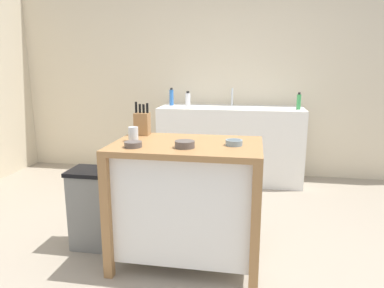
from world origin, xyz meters
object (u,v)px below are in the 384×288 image
Objects in this scene: bottle_spray_cleaner at (171,97)px; bowl_stoneware_deep at (133,144)px; sink_faucet at (232,97)px; bowl_ceramic_small at (185,144)px; bowl_ceramic_wide at (234,142)px; kitchen_island at (187,196)px; drinking_cup at (133,134)px; bottle_hand_soap at (299,102)px; trash_bin at (95,208)px; bottle_dish_soap at (188,99)px; knife_block at (142,123)px.

bowl_stoneware_deep is at bearing -83.31° from bottle_spray_cleaner.
sink_faucet reaches higher than bowl_stoneware_deep.
sink_faucet is at bearing 85.98° from bowl_ceramic_small.
bowl_ceramic_wide reaches higher than bowl_stoneware_deep.
drinking_cup is at bearing 179.46° from kitchen_island.
bottle_spray_cleaner reaches higher than bottle_hand_soap.
bottle_spray_cleaner is at bearing 85.00° from trash_bin.
drinking_cup is 2.17m from sink_faucet.
bowl_stoneware_deep is 0.20m from drinking_cup.
bottle_hand_soap is (0.93, 2.00, 0.09)m from bowl_ceramic_small.
kitchen_island is at bearing -73.91° from bottle_spray_cleaner.
bowl_ceramic_small is 2.25m from sink_faucet.
bottle_spray_cleaner is 1.53m from bottle_hand_soap.
bowl_ceramic_small is 1.28× the size of drinking_cup.
bowl_ceramic_wide is at bearing -108.23° from bottle_hand_soap.
bowl_ceramic_wide is (0.65, 0.16, 0.00)m from bowl_stoneware_deep.
kitchen_island is 1.63× the size of trash_bin.
kitchen_island is 5.26× the size of bottle_hand_soap.
bowl_ceramic_small is (0.01, -0.14, 0.41)m from kitchen_island.
sink_faucet reaches higher than bowl_ceramic_wide.
drinking_cup is at bearing -12.75° from trash_bin.
bowl_stoneware_deep is 1.15× the size of drinking_cup.
bowl_ceramic_wide is 0.58× the size of bottle_hand_soap.
bowl_ceramic_wide is 0.33m from bowl_ceramic_small.
bottle_spray_cleaner is (-0.91, 2.04, 0.11)m from bowl_ceramic_wide.
bottle_dish_soap is 0.95× the size of bottle_hand_soap.
drinking_cup is at bearing -104.82° from sink_faucet.
bowl_ceramic_small is 2.21m from bottle_hand_soap.
bowl_ceramic_wide is at bearing -1.46° from drinking_cup.
sink_faucet is at bearing 77.78° from bowl_stoneware_deep.
drinking_cup is (-0.06, 0.18, 0.03)m from bowl_stoneware_deep.
bottle_spray_cleaner is at bearing 105.41° from bowl_ceramic_small.
bowl_ceramic_wide reaches higher than trash_bin.
bottle_spray_cleaner reaches higher than bowl_ceramic_wide.
trash_bin is at bearing 174.63° from bowl_ceramic_wide.
bowl_ceramic_wide is 2.13m from sink_faucet.
bowl_ceramic_small is at bearing -79.88° from bottle_dish_soap.
bowl_ceramic_wide is 0.52× the size of bottle_spray_cleaner.
kitchen_island is at bearing -94.60° from sink_faucet.
drinking_cup is (-0.71, 0.02, 0.03)m from bowl_ceramic_wide.
bottle_dish_soap reaches higher than kitchen_island.
bottle_spray_cleaner is at bearing 96.06° from knife_block.
sink_faucet reaches higher than bottle_dish_soap.
knife_block is 1.30× the size of bottle_hand_soap.
bowl_ceramic_wide is 0.71m from drinking_cup.
trash_bin is at bearing -114.59° from sink_faucet.
bowl_stoneware_deep is 0.63× the size of bottle_dish_soap.
knife_block is at bearing 160.96° from bowl_ceramic_wide.
knife_block is 2.50× the size of drinking_cup.
bottle_dish_soap is (-0.37, 2.09, 0.09)m from bowl_ceramic_small.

